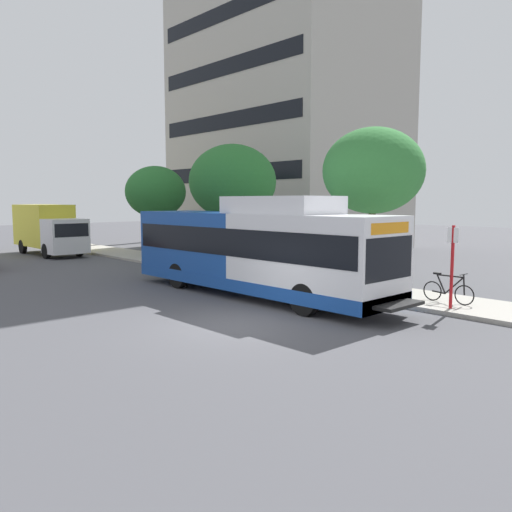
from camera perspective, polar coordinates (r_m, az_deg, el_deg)
ground_plane at (r=21.08m, az=-16.65°, el=-3.61°), size 120.00×120.00×0.00m
sidewalk_curb at (r=23.44m, az=1.15°, el=-2.21°), size 3.00×56.00×0.14m
transit_bus at (r=18.71m, az=-0.22°, el=0.71°), size 2.58×12.25×3.65m
bus_stop_sign_pole at (r=16.93m, az=21.09°, el=-0.47°), size 0.10×0.36×2.60m
bicycle_parked at (r=17.95m, az=20.69°, el=-3.60°), size 0.52×1.76×1.02m
street_tree_near_stop at (r=20.92m, az=12.97°, el=9.24°), size 3.99×3.99×6.23m
street_tree_mid_block at (r=26.57m, az=-2.63°, el=8.29°), size 4.50×4.50×6.25m
street_tree_far_block at (r=32.51m, az=-11.16°, el=7.04°), size 3.74×3.74×5.51m
box_truck_background at (r=35.80m, az=-22.18°, el=2.92°), size 2.32×7.01×3.25m
apartment_tower_backdrop at (r=40.97m, az=3.50°, el=18.94°), size 12.06×15.30×25.11m
lattice_comm_tower at (r=51.14m, az=-4.75°, el=11.39°), size 1.10×1.10×24.90m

